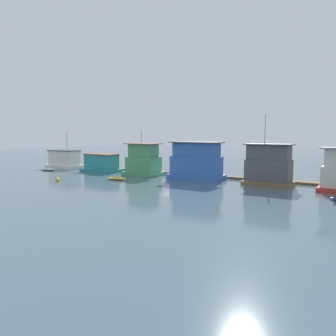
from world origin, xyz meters
name	(u,v)px	position (x,y,z in m)	size (l,w,h in m)	color
ground_plane	(172,177)	(0.00, 0.00, 0.00)	(200.00, 200.00, 0.00)	#475B66
dock_walkway	(184,173)	(0.00, 3.47, 0.15)	(59.60, 1.94, 0.30)	brown
houseboat_white	(64,160)	(-23.01, -0.12, 1.51)	(6.62, 3.53, 6.80)	white
houseboat_teal	(101,163)	(-13.65, -0.26, 1.35)	(6.80, 3.44, 2.93)	teal
houseboat_green	(143,161)	(-4.86, -0.32, 2.09)	(5.56, 4.10, 6.83)	#4C9360
houseboat_blue	(196,162)	(4.05, -0.13, 2.33)	(7.40, 3.90, 5.15)	#3866B7
houseboat_brown	(269,166)	(13.81, 0.28, 2.37)	(5.80, 3.42, 8.59)	brown
dinghy_white	(48,169)	(-22.39, -4.24, 0.20)	(2.98, 1.78, 0.40)	white
dinghy_yellow	(117,178)	(-4.81, -6.44, 0.19)	(2.93, 1.50, 0.37)	yellow
mooring_post_near_left	(140,168)	(-7.55, 2.25, 0.67)	(0.24, 0.24, 1.35)	#846B4C
buoy_yellow	(57,179)	(-10.36, -11.84, 0.27)	(0.54, 0.54, 0.54)	yellow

